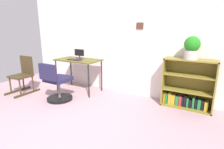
# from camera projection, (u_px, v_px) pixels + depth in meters

# --- Properties ---
(ground_plane) EXTENTS (6.24, 6.24, 0.00)m
(ground_plane) POSITION_uv_depth(u_px,v_px,m) (48.00, 134.00, 2.50)
(ground_plane) COLOR #AA8690
(wall_back) EXTENTS (5.20, 0.12, 2.46)m
(wall_back) POSITION_uv_depth(u_px,v_px,m) (120.00, 38.00, 4.00)
(wall_back) COLOR silver
(wall_back) RESTS_ON ground_plane
(desk) EXTENTS (1.03, 0.58, 0.76)m
(desk) POSITION_uv_depth(u_px,v_px,m) (78.00, 62.00, 4.13)
(desk) COLOR brown
(desk) RESTS_ON ground_plane
(monitor) EXTENTS (0.26, 0.14, 0.22)m
(monitor) POSITION_uv_depth(u_px,v_px,m) (79.00, 54.00, 4.14)
(monitor) COLOR #262628
(monitor) RESTS_ON desk
(keyboard) EXTENTS (0.34, 0.12, 0.02)m
(keyboard) POSITION_uv_depth(u_px,v_px,m) (74.00, 60.00, 4.00)
(keyboard) COLOR #2D1A30
(keyboard) RESTS_ON desk
(office_chair) EXTENTS (0.52, 0.55, 0.80)m
(office_chair) POSITION_uv_depth(u_px,v_px,m) (57.00, 85.00, 3.61)
(office_chair) COLOR black
(office_chair) RESTS_ON ground_plane
(rocking_chair) EXTENTS (0.42, 0.64, 0.83)m
(rocking_chair) POSITION_uv_depth(u_px,v_px,m) (23.00, 74.00, 4.09)
(rocking_chair) COLOR #3E301B
(rocking_chair) RESTS_ON ground_plane
(bookshelf_low) EXTENTS (0.89, 0.30, 0.92)m
(bookshelf_low) POSITION_uv_depth(u_px,v_px,m) (187.00, 87.00, 3.31)
(bookshelf_low) COLOR olive
(bookshelf_low) RESTS_ON ground_plane
(potted_plant_on_shelf) EXTENTS (0.27, 0.27, 0.40)m
(potted_plant_on_shelf) POSITION_uv_depth(u_px,v_px,m) (192.00, 47.00, 3.07)
(potted_plant_on_shelf) COLOR #B7B2A8
(potted_plant_on_shelf) RESTS_ON bookshelf_low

